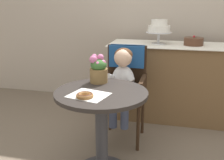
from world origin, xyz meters
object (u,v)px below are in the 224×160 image
object	(u,v)px
wicker_chair	(125,78)
donut_front	(85,95)
flower_vase	(98,70)
round_layer_cake	(194,41)
seated_child	(122,78)
cafe_table	(101,117)
tiered_cake_stand	(159,28)

from	to	relation	value
wicker_chair	donut_front	xyz separation A→B (m)	(-0.14, -0.85, 0.10)
flower_vase	donut_front	bearing A→B (deg)	-88.75
flower_vase	round_layer_cake	size ratio (longest dim) A/B	1.10
seated_child	round_layer_cake	world-z (taller)	round_layer_cake
seated_child	flower_vase	world-z (taller)	seated_child
flower_vase	round_layer_cake	bearing A→B (deg)	52.50
seated_child	cafe_table	bearing A→B (deg)	-96.42
wicker_chair	round_layer_cake	xyz separation A→B (m)	(0.67, 0.60, 0.30)
cafe_table	flower_vase	bearing A→B (deg)	110.63
cafe_table	flower_vase	world-z (taller)	flower_vase
donut_front	tiered_cake_stand	world-z (taller)	tiered_cake_stand
wicker_chair	tiered_cake_stand	bearing A→B (deg)	70.56
tiered_cake_stand	cafe_table	bearing A→B (deg)	-104.55
donut_front	flower_vase	world-z (taller)	flower_vase
wicker_chair	seated_child	xyz separation A→B (m)	(-0.00, -0.16, 0.04)
donut_front	wicker_chair	bearing A→B (deg)	80.98
wicker_chair	round_layer_cake	distance (m)	0.95
cafe_table	round_layer_cake	xyz separation A→B (m)	(0.73, 1.29, 0.44)
cafe_table	round_layer_cake	size ratio (longest dim) A/B	3.32
seated_child	round_layer_cake	size ratio (longest dim) A/B	3.35
cafe_table	tiered_cake_stand	xyz separation A→B (m)	(0.34, 1.30, 0.57)
cafe_table	tiered_cake_stand	size ratio (longest dim) A/B	2.40
cafe_table	donut_front	bearing A→B (deg)	-114.74
wicker_chair	flower_vase	world-z (taller)	flower_vase
wicker_chair	seated_child	distance (m)	0.16
tiered_cake_stand	round_layer_cake	bearing A→B (deg)	-1.89
round_layer_cake	wicker_chair	bearing A→B (deg)	-138.38
round_layer_cake	flower_vase	bearing A→B (deg)	-127.50
seated_child	donut_front	distance (m)	0.71
wicker_chair	donut_front	distance (m)	0.87
donut_front	round_layer_cake	size ratio (longest dim) A/B	0.58
cafe_table	donut_front	xyz separation A→B (m)	(-0.08, -0.16, 0.23)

